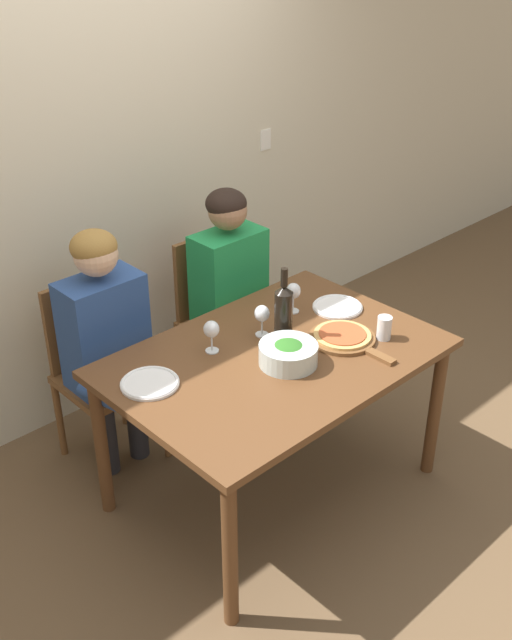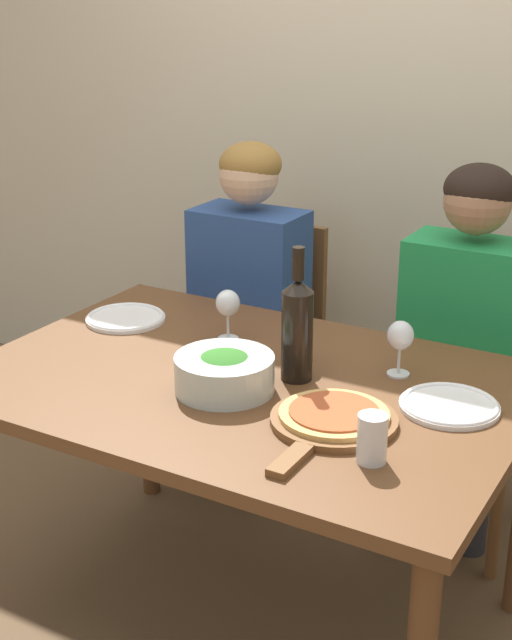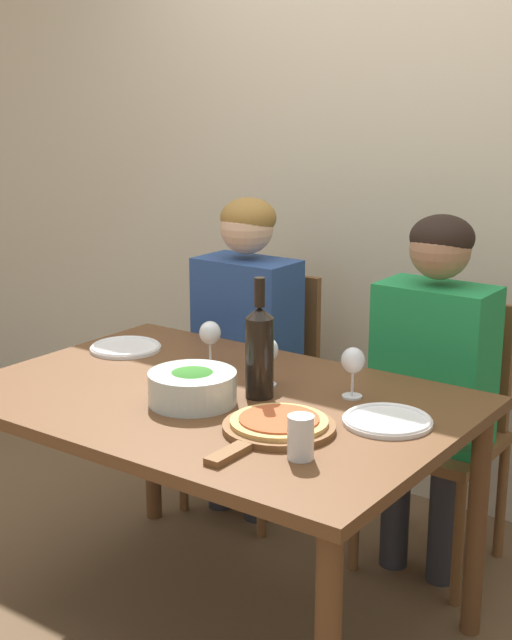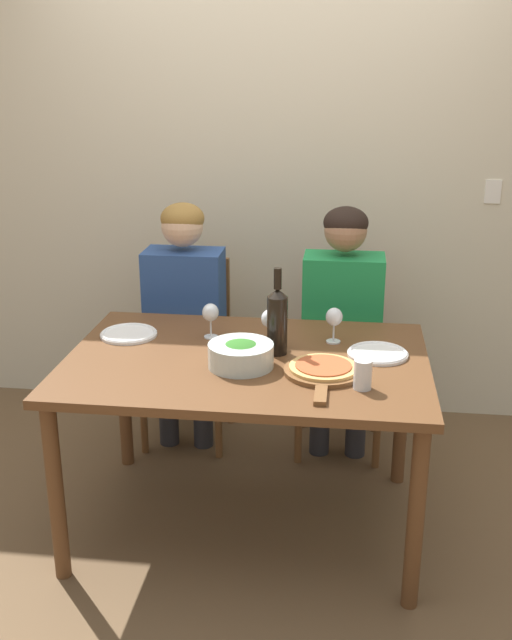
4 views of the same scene
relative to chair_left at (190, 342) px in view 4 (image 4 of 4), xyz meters
name	(u,v)px [view 4 (image 4 of 4)]	position (x,y,z in m)	size (l,w,h in m)	color
ground_plane	(247,523)	(0.41, -0.81, -0.51)	(40.00, 40.00, 0.00)	brown
back_wall	(279,167)	(0.41, 0.42, 0.84)	(10.00, 0.06, 2.70)	beige
dining_table	(247,377)	(0.41, -0.81, 0.17)	(1.43, 0.98, 0.77)	brown
chair_left	(190,342)	(0.00, 0.00, 0.00)	(0.42, 0.42, 0.93)	brown
chair_right	(341,349)	(0.78, 0.00, 0.00)	(0.42, 0.42, 0.93)	brown
person_woman	(184,303)	(0.00, -0.11, 0.25)	(0.47, 0.51, 1.24)	#28282D
person_man	(342,309)	(0.78, -0.11, 0.25)	(0.47, 0.51, 1.24)	#28282D
wine_bottle	(277,320)	(0.52, -0.74, 0.40)	(0.08, 0.08, 0.35)	black
broccoli_bowl	(241,355)	(0.40, -0.90, 0.31)	(0.25, 0.25, 0.10)	silver
dinner_plate_left	(129,334)	(-0.13, -0.62, 0.27)	(0.24, 0.24, 0.02)	white
dinner_plate_right	(378,353)	(0.93, -0.72, 0.27)	(0.24, 0.24, 0.02)	white
pizza_on_board	(323,370)	(0.72, -0.94, 0.27)	(0.30, 0.44, 0.04)	brown
wine_glass_left	(211,314)	(0.23, -0.60, 0.36)	(0.07, 0.07, 0.15)	silver
wine_glass_right	(334,319)	(0.75, -0.59, 0.36)	(0.07, 0.07, 0.15)	silver
wine_glass_centre	(270,321)	(0.48, -0.65, 0.36)	(0.07, 0.07, 0.15)	silver
water_tumbler	(363,374)	(0.86, -1.05, 0.31)	(0.07, 0.07, 0.11)	silver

